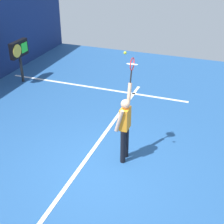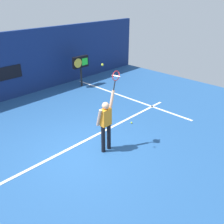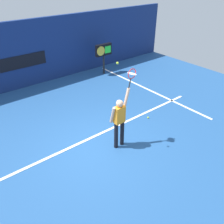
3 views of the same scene
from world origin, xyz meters
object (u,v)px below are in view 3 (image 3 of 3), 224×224
object	(u,v)px
tennis_player	(119,120)
spare_ball	(148,118)
tennis_ball	(117,63)
scoreboard_clock	(104,51)
tennis_racket	(132,75)

from	to	relation	value
tennis_player	spare_ball	bearing A→B (deg)	15.89
tennis_ball	tennis_player	bearing A→B (deg)	2.24
tennis_player	scoreboard_clock	world-z (taller)	tennis_player
tennis_player	tennis_racket	world-z (taller)	tennis_racket
tennis_player	tennis_racket	bearing A→B (deg)	-0.56
tennis_racket	tennis_player	bearing A→B (deg)	179.44
tennis_player	spare_ball	xyz separation A→B (m)	(1.95, 0.56, -0.98)
tennis_ball	scoreboard_clock	world-z (taller)	tennis_ball
tennis_player	scoreboard_clock	size ratio (longest dim) A/B	1.23
scoreboard_clock	tennis_player	bearing A→B (deg)	-122.70
tennis_player	scoreboard_clock	xyz separation A→B (m)	(3.39, 5.27, 0.24)
tennis_ball	scoreboard_clock	xyz separation A→B (m)	(3.49, 5.28, -1.60)
tennis_racket	scoreboard_clock	distance (m)	6.15
tennis_ball	scoreboard_clock	distance (m)	6.53
tennis_ball	spare_ball	bearing A→B (deg)	15.21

